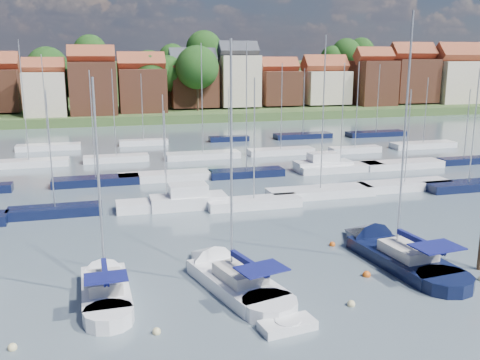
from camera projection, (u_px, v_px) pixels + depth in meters
name	position (u px, v px, depth m)	size (l,w,h in m)	color
ground	(203.00, 164.00, 69.88)	(260.00, 260.00, 0.00)	#4D5F69
sailboat_left	(105.00, 285.00, 32.04)	(2.91, 10.14, 13.77)	white
sailboat_centre	(225.00, 275.00, 33.60)	(6.01, 12.24, 16.06)	white
sailboat_navy	(385.00, 250.00, 37.82)	(4.81, 13.36, 18.03)	black
tender	(287.00, 325.00, 27.53)	(3.08, 1.77, 0.63)	white
timber_piling	(480.00, 256.00, 35.15)	(0.40, 0.40, 6.22)	#4C331E
buoy_a	(13.00, 349.00, 25.73)	(0.45, 0.45, 0.45)	beige
buoy_b	(157.00, 334.00, 27.20)	(0.44, 0.44, 0.44)	beige
buoy_c	(254.00, 316.00, 29.08)	(0.42, 0.42, 0.42)	beige
buoy_d	(351.00, 306.00, 30.23)	(0.46, 0.46, 0.46)	beige
buoy_e	(332.00, 246.00, 39.77)	(0.45, 0.45, 0.45)	#D85914
buoy_g	(256.00, 286.00, 32.85)	(0.46, 0.46, 0.46)	#D85914
buoy_h	(366.00, 276.00, 34.26)	(0.53, 0.53, 0.53)	#D85914
marina_field	(225.00, 167.00, 65.71)	(79.62, 41.41, 15.93)	white
far_shore_town	(148.00, 88.00, 156.52)	(212.46, 90.00, 22.27)	#3D582C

